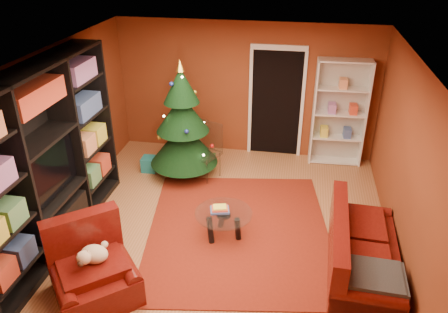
% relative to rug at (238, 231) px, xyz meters
% --- Properties ---
extents(floor, '(5.00, 5.50, 0.05)m').
position_rel_rug_xyz_m(floor, '(-0.29, -0.01, -0.03)').
color(floor, '#985D37').
rests_on(floor, ground).
extents(ceiling, '(5.00, 5.50, 0.05)m').
position_rel_rug_xyz_m(ceiling, '(-0.29, -0.01, 2.62)').
color(ceiling, silver).
rests_on(ceiling, wall_back).
extents(wall_back, '(5.00, 0.05, 2.60)m').
position_rel_rug_xyz_m(wall_back, '(-0.29, 2.76, 1.29)').
color(wall_back, brown).
rests_on(wall_back, ground).
extents(wall_left, '(0.05, 5.50, 2.60)m').
position_rel_rug_xyz_m(wall_left, '(-2.82, -0.01, 1.29)').
color(wall_left, brown).
rests_on(wall_left, ground).
extents(wall_right, '(0.05, 5.50, 2.60)m').
position_rel_rug_xyz_m(wall_right, '(2.23, -0.01, 1.29)').
color(wall_right, brown).
rests_on(wall_right, ground).
extents(doorway, '(1.06, 0.60, 2.16)m').
position_rel_rug_xyz_m(doorway, '(0.31, 2.72, 1.04)').
color(doorway, black).
rests_on(doorway, floor).
extents(rug, '(3.12, 3.49, 0.02)m').
position_rel_rug_xyz_m(rug, '(0.00, 0.00, 0.00)').
color(rug, maroon).
rests_on(rug, floor).
extents(media_unit, '(0.52, 3.33, 2.55)m').
position_rel_rug_xyz_m(media_unit, '(-2.57, -0.64, 1.27)').
color(media_unit, black).
rests_on(media_unit, floor).
extents(christmas_tree, '(1.38, 1.38, 2.18)m').
position_rel_rug_xyz_m(christmas_tree, '(-1.24, 1.54, 1.05)').
color(christmas_tree, black).
rests_on(christmas_tree, floor).
extents(gift_box_teal, '(0.28, 0.28, 0.27)m').
position_rel_rug_xyz_m(gift_box_teal, '(-1.93, 1.58, 0.13)').
color(gift_box_teal, '#15717B').
rests_on(gift_box_teal, floor).
extents(gift_box_green, '(0.27, 0.27, 0.24)m').
position_rel_rug_xyz_m(gift_box_green, '(-0.89, 1.94, 0.11)').
color(gift_box_green, '#1F6620').
rests_on(gift_box_green, floor).
extents(gift_box_red, '(0.22, 0.22, 0.21)m').
position_rel_rug_xyz_m(gift_box_red, '(-1.56, 1.98, 0.10)').
color(gift_box_red, '#9E2D1A').
rests_on(gift_box_red, floor).
extents(white_bookshelf, '(0.97, 0.38, 2.08)m').
position_rel_rug_xyz_m(white_bookshelf, '(1.50, 2.56, 1.00)').
color(white_bookshelf, white).
rests_on(white_bookshelf, floor).
extents(armchair, '(1.44, 1.44, 0.80)m').
position_rel_rug_xyz_m(armchair, '(-1.53, -1.59, 0.39)').
color(armchair, '#470B08').
rests_on(armchair, rug).
extents(dog, '(0.50, 0.49, 0.26)m').
position_rel_rug_xyz_m(dog, '(-1.52, -1.52, 0.59)').
color(dog, beige).
rests_on(dog, armchair).
extents(sofa, '(0.94, 1.94, 0.82)m').
position_rel_rug_xyz_m(sofa, '(1.73, -0.55, 0.40)').
color(sofa, '#470B08').
rests_on(sofa, rug).
extents(coffee_table, '(1.01, 1.01, 0.52)m').
position_rel_rug_xyz_m(coffee_table, '(-0.20, -0.16, 0.21)').
color(coffee_table, gray).
rests_on(coffee_table, rug).
extents(acrylic_chair, '(0.65, 0.67, 0.93)m').
position_rel_rug_xyz_m(acrylic_chair, '(-0.85, 1.51, 0.46)').
color(acrylic_chair, '#66605B').
rests_on(acrylic_chair, rug).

